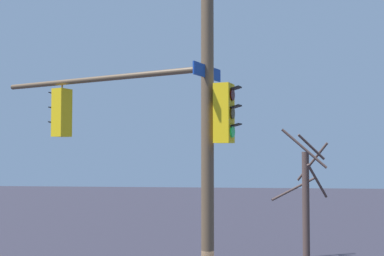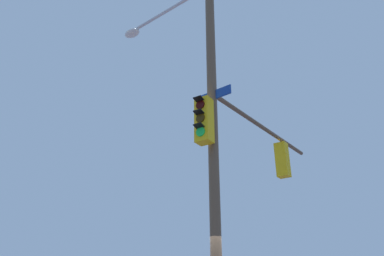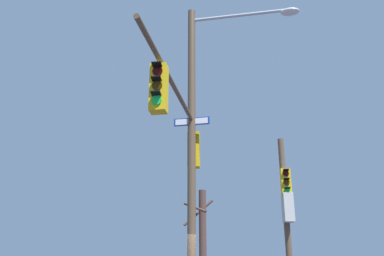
{
  "view_description": "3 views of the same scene",
  "coord_description": "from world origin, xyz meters",
  "views": [
    {
      "loc": [
        -8.37,
        -0.78,
        4.41
      ],
      "look_at": [
        0.3,
        -0.1,
        4.79
      ],
      "focal_mm": 41.18,
      "sensor_mm": 36.0,
      "label": 1
    },
    {
      "loc": [
        1.35,
        -8.09,
        1.45
      ],
      "look_at": [
        -0.48,
        -0.95,
        4.78
      ],
      "focal_mm": 34.04,
      "sensor_mm": 36.0,
      "label": 2
    },
    {
      "loc": [
        2.59,
        11.1,
        1.33
      ],
      "look_at": [
        -0.06,
        -0.15,
        5.53
      ],
      "focal_mm": 39.11,
      "sensor_mm": 36.0,
      "label": 3
    }
  ],
  "objects": [
    {
      "name": "bare_tree_behind_pole",
      "position": [
        -2.54,
        -8.64,
        2.94
      ],
      "size": [
        1.69,
        1.74,
        6.02
      ],
      "color": "#4F362F",
      "rests_on": "ground"
    },
    {
      "name": "main_signal_pole_assembly",
      "position": [
        -0.02,
        0.25,
        5.39
      ],
      "size": [
        5.52,
        5.61,
        9.81
      ],
      "rotation": [
        0.0,
        0.0,
        1.15
      ],
      "color": "brown",
      "rests_on": "ground"
    },
    {
      "name": "secondary_pole_assembly",
      "position": [
        -4.4,
        -3.25,
        3.71
      ],
      "size": [
        0.45,
        0.78,
        6.57
      ],
      "rotation": [
        0.0,
        0.0,
        1.36
      ],
      "color": "brown",
      "rests_on": "ground"
    }
  ]
}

